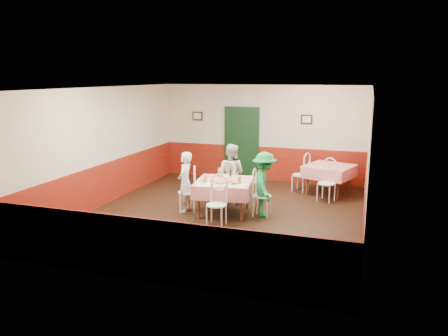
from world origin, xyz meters
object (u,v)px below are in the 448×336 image
(chair_left, at_px, (187,192))
(glass_a, at_px, (205,180))
(chair_second_b, at_px, (326,183))
(diner_left, at_px, (185,182))
(second_table, at_px, (329,180))
(wallet, at_px, (234,184))
(glass_b, at_px, (239,180))
(beer_bottle, at_px, (231,173))
(diner_right, at_px, (264,184))
(chair_right, at_px, (262,196))
(chair_second_a, at_px, (301,175))
(pizza, at_px, (222,181))
(chair_near, at_px, (216,205))
(chair_far, at_px, (230,185))
(glass_c, at_px, (219,173))
(diner_far, at_px, (231,173))
(main_table, at_px, (224,197))

(chair_left, relative_size, glass_a, 6.99)
(chair_second_b, height_order, diner_left, diner_left)
(second_table, relative_size, diner_left, 0.81)
(second_table, relative_size, wallet, 10.18)
(glass_b, relative_size, beer_bottle, 0.73)
(second_table, xyz_separation_m, diner_right, (-1.20, -2.36, 0.34))
(chair_right, distance_m, chair_second_a, 2.42)
(chair_second_a, height_order, pizza, chair_second_a)
(chair_near, xyz_separation_m, glass_b, (0.29, 0.69, 0.38))
(chair_right, bearing_deg, chair_second_b, -39.93)
(chair_right, distance_m, diner_left, 1.77)
(glass_b, distance_m, wallet, 0.13)
(glass_a, bearing_deg, chair_second_b, 39.68)
(chair_second_b, distance_m, beer_bottle, 2.49)
(second_table, height_order, chair_far, chair_far)
(glass_c, distance_m, diner_right, 1.15)
(second_table, xyz_separation_m, chair_left, (-2.93, -2.59, 0.08))
(glass_c, height_order, diner_far, diner_far)
(wallet, distance_m, diner_left, 1.21)
(chair_far, height_order, chair_near, same)
(diner_left, bearing_deg, chair_near, 49.77)
(glass_b, xyz_separation_m, beer_bottle, (-0.37, 0.56, 0.03))
(main_table, height_order, diner_right, diner_right)
(chair_near, height_order, diner_far, diner_far)
(glass_b, bearing_deg, wallet, -137.17)
(chair_second_a, xyz_separation_m, diner_right, (-0.45, -2.36, 0.27))
(chair_left, bearing_deg, second_table, 110.77)
(chair_right, height_order, glass_b, glass_b)
(chair_near, distance_m, wallet, 0.71)
(pizza, distance_m, diner_far, 0.97)
(second_table, distance_m, glass_c, 3.18)
(wallet, height_order, diner_right, diner_right)
(diner_left, bearing_deg, chair_right, 93.14)
(chair_near, height_order, pizza, chair_near)
(glass_c, bearing_deg, chair_second_b, 30.64)
(diner_far, bearing_deg, pizza, 103.06)
(chair_far, height_order, diner_left, diner_left)
(pizza, height_order, diner_far, diner_far)
(second_table, height_order, pizza, pizza)
(wallet, distance_m, diner_far, 1.21)
(chair_left, bearing_deg, glass_c, 106.75)
(glass_a, xyz_separation_m, glass_c, (0.10, 0.64, 0.01))
(glass_b, distance_m, diner_left, 1.30)
(chair_second_b, xyz_separation_m, diner_right, (-1.20, -1.61, 0.27))
(chair_near, xyz_separation_m, diner_left, (-1.01, 0.72, 0.24))
(main_table, height_order, chair_left, chair_left)
(main_table, relative_size, diner_left, 0.88)
(diner_far, bearing_deg, glass_b, 123.31)
(chair_second_b, bearing_deg, chair_second_a, 153.61)
(beer_bottle, xyz_separation_m, wallet, (0.29, -0.64, -0.09))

